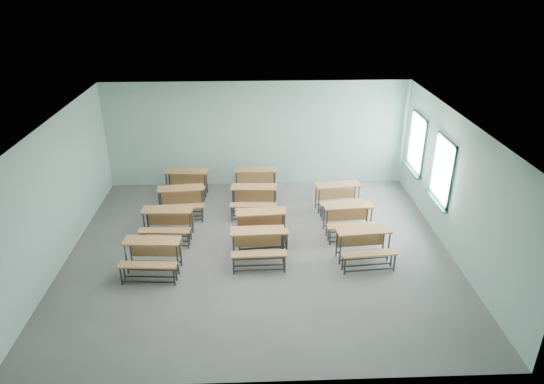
{
  "coord_description": "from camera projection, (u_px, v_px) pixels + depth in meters",
  "views": [
    {
      "loc": [
        -0.1,
        -9.88,
        6.2
      ],
      "look_at": [
        0.34,
        1.2,
        1.0
      ],
      "focal_mm": 32.0,
      "sensor_mm": 36.0,
      "label": 1
    }
  ],
  "objects": [
    {
      "name": "room",
      "position": [
        263.0,
        190.0,
        10.93
      ],
      "size": [
        9.04,
        8.04,
        3.24
      ],
      "color": "slate",
      "rests_on": "ground"
    },
    {
      "name": "desk_unit_r2c2",
      "position": [
        339.0,
        194.0,
        13.26
      ],
      "size": [
        1.33,
        0.98,
        0.77
      ],
      "rotation": [
        0.0,
        0.0,
        0.13
      ],
      "color": "#B27540",
      "rests_on": "ground"
    },
    {
      "name": "desk_unit_r2c1",
      "position": [
        254.0,
        197.0,
        13.12
      ],
      "size": [
        1.28,
        0.9,
        0.77
      ],
      "rotation": [
        0.0,
        0.0,
        -0.06
      ],
      "color": "#B27540",
      "rests_on": "ground"
    },
    {
      "name": "desk_unit_r3c0",
      "position": [
        186.0,
        180.0,
        14.13
      ],
      "size": [
        1.3,
        0.93,
        0.77
      ],
      "rotation": [
        0.0,
        0.0,
        -0.09
      ],
      "color": "#B27540",
      "rests_on": "ground"
    },
    {
      "name": "desk_unit_r1c2",
      "position": [
        349.0,
        216.0,
        12.11
      ],
      "size": [
        1.28,
        0.9,
        0.77
      ],
      "rotation": [
        0.0,
        0.0,
        0.06
      ],
      "color": "#B27540",
      "rests_on": "ground"
    },
    {
      "name": "desk_unit_r0c0",
      "position": [
        152.0,
        252.0,
        10.57
      ],
      "size": [
        1.28,
        0.91,
        0.77
      ],
      "rotation": [
        0.0,
        0.0,
        -0.07
      ],
      "color": "#B27540",
      "rests_on": "ground"
    },
    {
      "name": "desk_unit_r3c1",
      "position": [
        256.0,
        178.0,
        14.23
      ],
      "size": [
        1.24,
        0.85,
        0.77
      ],
      "rotation": [
        0.0,
        0.0,
        0.01
      ],
      "color": "#B27540",
      "rests_on": "ground"
    },
    {
      "name": "desk_unit_r0c2",
      "position": [
        364.0,
        242.0,
        10.98
      ],
      "size": [
        1.3,
        0.93,
        0.77
      ],
      "rotation": [
        0.0,
        0.0,
        0.09
      ],
      "color": "#B27540",
      "rests_on": "ground"
    },
    {
      "name": "desk_unit_r0c1",
      "position": [
        258.0,
        242.0,
        10.96
      ],
      "size": [
        1.25,
        0.86,
        0.77
      ],
      "rotation": [
        0.0,
        0.0,
        0.03
      ],
      "color": "#B27540",
      "rests_on": "ground"
    },
    {
      "name": "desk_unit_r1c0",
      "position": [
        167.0,
        220.0,
        11.9
      ],
      "size": [
        1.26,
        0.87,
        0.77
      ],
      "rotation": [
        0.0,
        0.0,
        -0.04
      ],
      "color": "#B27540",
      "rests_on": "ground"
    },
    {
      "name": "desk_unit_r2c0",
      "position": [
        181.0,
        198.0,
        13.05
      ],
      "size": [
        1.29,
        0.92,
        0.77
      ],
      "rotation": [
        0.0,
        0.0,
        0.08
      ],
      "color": "#B27540",
      "rests_on": "ground"
    },
    {
      "name": "desk_unit_r1c1",
      "position": [
        262.0,
        222.0,
        11.81
      ],
      "size": [
        1.28,
        0.9,
        0.77
      ],
      "rotation": [
        0.0,
        0.0,
        0.06
      ],
      "color": "#B27540",
      "rests_on": "ground"
    }
  ]
}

